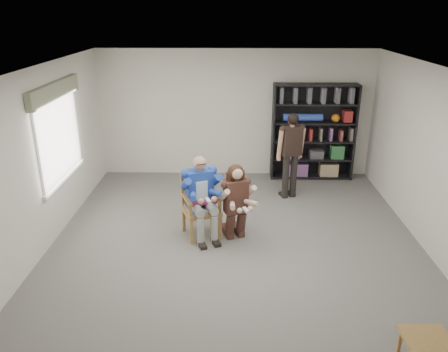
# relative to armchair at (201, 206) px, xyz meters

# --- Properties ---
(room_shell) EXTENTS (6.00, 7.00, 2.80)m
(room_shell) POSITION_rel_armchair_xyz_m (0.57, -0.55, 0.86)
(room_shell) COLOR white
(room_shell) RESTS_ON ground
(floor) EXTENTS (6.00, 7.00, 0.01)m
(floor) POSITION_rel_armchair_xyz_m (0.57, -0.55, -0.54)
(floor) COLOR slate
(floor) RESTS_ON ground
(window_left) EXTENTS (0.16, 2.00, 1.75)m
(window_left) POSITION_rel_armchair_xyz_m (-2.38, 0.45, 1.09)
(window_left) COLOR silver
(window_left) RESTS_ON room_shell
(armchair) EXTENTS (0.80, 0.78, 1.07)m
(armchair) POSITION_rel_armchair_xyz_m (0.00, 0.00, 0.00)
(armchair) COLOR brown
(armchair) RESTS_ON floor
(seated_man) EXTENTS (0.86, 1.00, 1.40)m
(seated_man) POSITION_rel_armchair_xyz_m (0.00, 0.00, 0.16)
(seated_man) COLOR #1E4098
(seated_man) RESTS_ON floor
(kneeling_woman) EXTENTS (0.81, 0.99, 1.28)m
(kneeling_woman) POSITION_rel_armchair_xyz_m (0.58, -0.12, 0.10)
(kneeling_woman) COLOR #3B211C
(kneeling_woman) RESTS_ON floor
(bookshelf) EXTENTS (1.80, 0.38, 2.10)m
(bookshelf) POSITION_rel_armchair_xyz_m (2.27, 2.73, 0.51)
(bookshelf) COLOR black
(bookshelf) RESTS_ON floor
(standing_man) EXTENTS (0.60, 0.47, 1.73)m
(standing_man) POSITION_rel_armchair_xyz_m (1.66, 1.61, 0.33)
(standing_man) COLOR black
(standing_man) RESTS_ON floor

